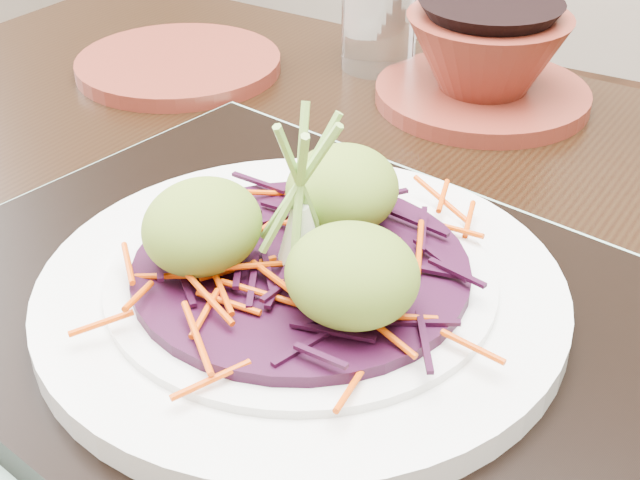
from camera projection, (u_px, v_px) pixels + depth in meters
The scene contains 11 objects.
dining_table at pixel (364, 371), 0.61m from camera, with size 1.13×0.79×0.68m.
placemat at pixel (302, 336), 0.49m from camera, with size 0.50×0.39×0.00m, color #87AE99.
serving_tray at pixel (302, 319), 0.49m from camera, with size 0.43×0.33×0.02m, color black.
white_plate at pixel (301, 291), 0.48m from camera, with size 0.28×0.28×0.02m.
cabbage_bed at pixel (301, 269), 0.47m from camera, with size 0.18×0.18×0.01m, color black.
carrot_julienne at pixel (301, 255), 0.46m from camera, with size 0.22×0.22×0.01m, color #D44203, non-canonical shape.
guacamole_scoops at pixel (300, 229), 0.45m from camera, with size 0.15×0.14×0.05m.
scallion_garnish at pixel (300, 192), 0.44m from camera, with size 0.07×0.07×0.10m, color #80B247, non-canonical shape.
terracotta_side_plate at pixel (179, 64), 0.82m from camera, with size 0.19×0.19×0.01m, color maroon.
water_glass at pixel (379, 15), 0.80m from camera, with size 0.07×0.07×0.10m, color white.
terracotta_bowl_set at pixel (485, 64), 0.74m from camera, with size 0.19×0.19×0.08m.
Camera 1 is at (0.13, -0.51, 1.00)m, focal length 50.00 mm.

